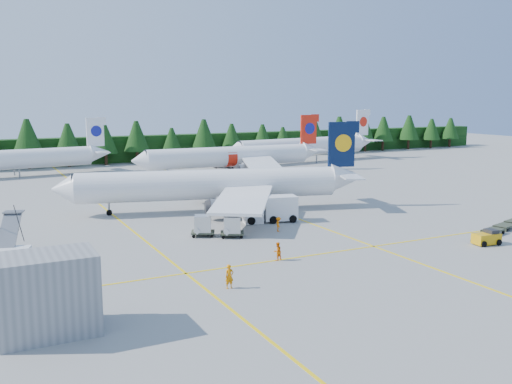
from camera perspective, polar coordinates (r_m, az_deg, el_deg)
name	(u,v)px	position (r m, az deg, el deg)	size (l,w,h in m)	color
ground	(292,240)	(60.42, 3.65, -4.80)	(320.00, 320.00, 0.00)	gray
taxi_stripe_a	(116,217)	(73.74, -13.86, -2.46)	(0.25, 120.00, 0.01)	yellow
taxi_stripe_b	(258,204)	(80.39, 0.16, -1.21)	(0.25, 120.00, 0.01)	yellow
taxi_stripe_cross	(324,254)	(55.50, 6.79, -6.13)	(80.00, 0.25, 0.01)	yellow
treeline_hedge	(114,149)	(136.31, -14.03, 4.15)	(220.00, 4.00, 6.00)	black
terminal_building	(47,294)	(38.68, -20.13, -9.59)	(6.00, 4.00, 5.20)	gray
airliner_navy	(204,185)	(74.95, -5.26, 0.67)	(39.07, 31.74, 11.58)	white
airliner_red	(226,157)	(111.38, -3.00, 3.52)	(39.00, 32.11, 11.34)	white
airliner_far_right	(299,146)	(132.17, 4.30, 4.56)	(40.77, 8.69, 11.88)	white
airstairs	(6,251)	(57.74, -23.76, -5.40)	(4.82, 6.54, 3.91)	white
service_truck	(270,209)	(68.76, 1.43, -1.73)	(6.81, 3.77, 3.11)	white
baggage_tug	(487,238)	(62.91, 22.09, -4.25)	(2.82, 1.70, 1.45)	#CC930B
uld_pair	(217,225)	(61.54, -3.88, -3.31)	(5.71, 4.55, 1.91)	#323829
crew_a	(229,277)	(45.20, -2.68, -8.44)	(0.70, 0.46, 1.93)	orange
crew_b	(277,251)	(52.74, 2.16, -5.94)	(0.83, 0.65, 1.71)	#EE6405
crew_c	(278,224)	(63.88, 2.26, -3.24)	(0.68, 0.46, 1.66)	orange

